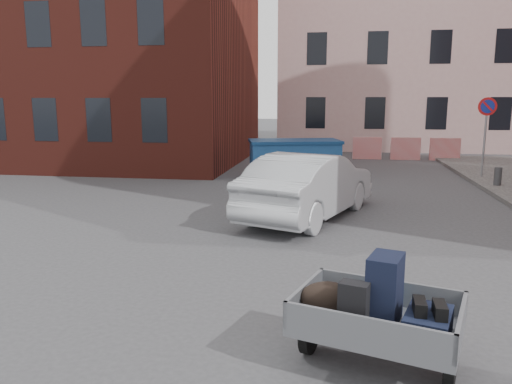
# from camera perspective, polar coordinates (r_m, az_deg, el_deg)

# --- Properties ---
(ground) EXTENTS (120.00, 120.00, 0.00)m
(ground) POSITION_cam_1_polar(r_m,az_deg,el_deg) (8.73, 1.57, -7.58)
(ground) COLOR #38383A
(ground) RESTS_ON ground
(building_pink) EXTENTS (16.00, 8.00, 14.00)m
(building_pink) POSITION_cam_1_polar(r_m,az_deg,el_deg) (30.92, 19.13, 18.02)
(building_pink) COLOR #C99E9B
(building_pink) RESTS_ON ground
(far_building) EXTENTS (6.00, 6.00, 8.00)m
(far_building) POSITION_cam_1_polar(r_m,az_deg,el_deg) (36.87, -26.36, 11.54)
(far_building) COLOR maroon
(far_building) RESTS_ON ground
(no_parking_sign) EXTENTS (0.60, 0.09, 2.65)m
(no_parking_sign) POSITION_cam_1_polar(r_m,az_deg,el_deg) (18.40, 24.83, 7.44)
(no_parking_sign) COLOR gray
(no_parking_sign) RESTS_ON sidewalk
(barriers) EXTENTS (4.70, 0.18, 1.00)m
(barriers) POSITION_cam_1_polar(r_m,az_deg,el_deg) (23.54, 16.73, 4.76)
(barriers) COLOR red
(barriers) RESTS_ON ground
(trailer) EXTENTS (1.86, 1.97, 1.20)m
(trailer) POSITION_cam_1_polar(r_m,az_deg,el_deg) (5.31, 13.59, -13.22)
(trailer) COLOR black
(trailer) RESTS_ON ground
(dumpster) EXTENTS (3.43, 2.33, 1.31)m
(dumpster) POSITION_cam_1_polar(r_m,az_deg,el_deg) (17.58, 4.40, 3.85)
(dumpster) COLOR #1C4B88
(dumpster) RESTS_ON ground
(silver_car) EXTENTS (3.10, 4.84, 1.51)m
(silver_car) POSITION_cam_1_polar(r_m,az_deg,el_deg) (11.57, 6.09, 0.75)
(silver_car) COLOR #A8ABAF
(silver_car) RESTS_ON ground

